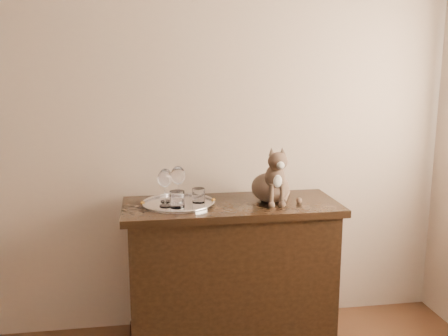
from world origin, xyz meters
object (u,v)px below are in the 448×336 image
at_px(tumbler_b, 177,199).
at_px(cat, 271,173).
at_px(tray, 178,204).
at_px(wine_glass_d, 178,185).
at_px(tumbler_c, 198,195).
at_px(wine_glass_c, 165,188).
at_px(wine_glass_a, 166,185).
at_px(sideboard, 231,275).

bearing_deg(tumbler_b, cat, 8.17).
xyz_separation_m(tray, wine_glass_d, (-0.00, -0.01, 0.11)).
relative_size(tray, wine_glass_d, 1.90).
distance_m(tumbler_c, cat, 0.42).
bearing_deg(tumbler_c, tray, -179.16).
relative_size(tumbler_b, tumbler_c, 1.13).
bearing_deg(wine_glass_d, wine_glass_c, -154.77).
xyz_separation_m(wine_glass_a, cat, (0.58, -0.06, 0.06)).
relative_size(tray, wine_glass_a, 2.12).
bearing_deg(wine_glass_a, wine_glass_d, -41.69).
bearing_deg(wine_glass_c, tray, 31.37).
relative_size(wine_glass_a, tumbler_c, 2.36).
bearing_deg(tray, tumbler_b, -98.28).
bearing_deg(wine_glass_c, sideboard, 4.48).
height_order(sideboard, wine_glass_d, wine_glass_d).
distance_m(sideboard, wine_glass_d, 0.61).
bearing_deg(cat, wine_glass_d, 177.32).
xyz_separation_m(tumbler_c, cat, (0.41, -0.01, 0.11)).
bearing_deg(wine_glass_a, sideboard, -10.28).
bearing_deg(tray, cat, -0.82).
bearing_deg(cat, tray, 176.16).
distance_m(tumbler_b, tumbler_c, 0.15).
xyz_separation_m(wine_glass_c, tumbler_c, (0.19, 0.05, -0.06)).
height_order(tray, cat, cat).
height_order(wine_glass_a, cat, cat).
distance_m(sideboard, wine_glass_a, 0.64).
bearing_deg(tumbler_b, tray, 81.72).
height_order(sideboard, wine_glass_a, wine_glass_a).
relative_size(tray, tumbler_b, 4.44).
relative_size(sideboard, tray, 3.00).
bearing_deg(tray, wine_glass_a, 143.91).
bearing_deg(wine_glass_d, sideboard, -1.18).
height_order(wine_glass_a, wine_glass_d, wine_glass_d).
relative_size(wine_glass_a, wine_glass_c, 0.94).
distance_m(wine_glass_c, tumbler_b, 0.09).
relative_size(wine_glass_a, wine_glass_d, 0.90).
distance_m(sideboard, cat, 0.63).
bearing_deg(wine_glass_a, tumbler_c, -14.79).
xyz_separation_m(tray, cat, (0.52, -0.01, 0.16)).
height_order(wine_glass_c, tumbler_c, wine_glass_c).
height_order(sideboard, cat, cat).
bearing_deg(tumbler_c, wine_glass_d, -173.82).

